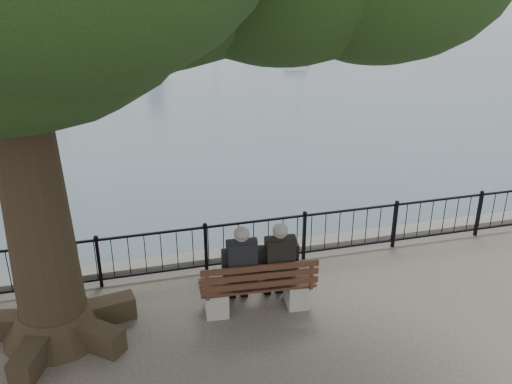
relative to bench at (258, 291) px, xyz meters
name	(u,v)px	position (x,y,z in m)	size (l,w,h in m)	color
harbor	(250,273)	(0.35, 1.95, -0.87)	(260.00, 260.00, 1.20)	#5A5954
railing	(256,240)	(0.35, 1.45, 0.19)	(22.06, 0.06, 1.00)	black
bench	(258,291)	(0.00, 0.00, 0.00)	(2.04, 0.75, 1.05)	gray
person_left	(241,270)	(-0.27, 0.13, 0.40)	(0.51, 0.85, 1.67)	black
person_right	(278,266)	(0.38, 0.09, 0.40)	(0.51, 0.85, 1.67)	black
sailboat_b	(57,87)	(-4.59, 21.38, -1.02)	(2.58, 5.06, 11.23)	white
sailboat_d	(298,59)	(9.41, 25.67, -1.10)	(2.97, 4.74, 8.02)	white
sailboat_f	(121,47)	(-1.05, 32.77, -1.05)	(2.48, 5.20, 10.48)	white
sailboat_g	(214,35)	(6.22, 36.77, -1.08)	(1.68, 5.46, 9.68)	white
sailboat_h	(67,39)	(-4.75, 37.06, -1.00)	(2.08, 5.95, 13.04)	white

